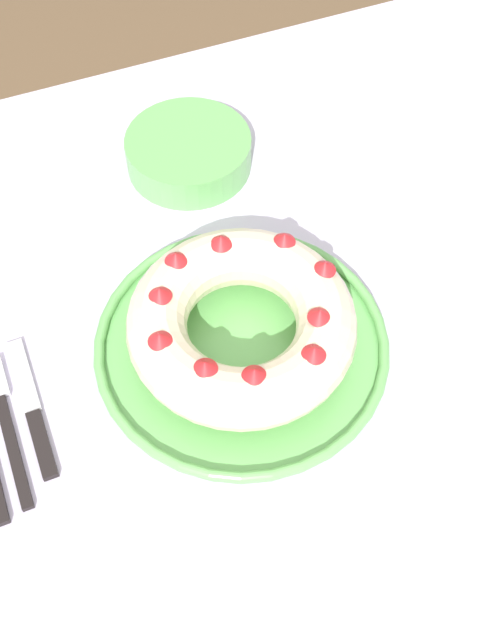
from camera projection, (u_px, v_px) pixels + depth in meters
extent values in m
plane|color=brown|center=(241.00, 550.00, 1.49)|extent=(8.00, 8.00, 0.00)
cube|color=silver|center=(241.00, 358.00, 0.87)|extent=(1.60, 1.07, 0.03)
cylinder|color=brown|center=(476.00, 163.00, 1.58)|extent=(0.06, 0.06, 0.73)
cylinder|color=#6BB760|center=(240.00, 345.00, 0.86)|extent=(0.32, 0.32, 0.01)
torus|color=#6BB760|center=(240.00, 339.00, 0.85)|extent=(0.33, 0.33, 0.01)
torus|color=beige|center=(240.00, 320.00, 0.81)|extent=(0.25, 0.25, 0.07)
cone|color=red|center=(284.00, 238.00, 0.83)|extent=(0.03, 0.03, 0.01)
cone|color=red|center=(221.00, 240.00, 0.83)|extent=(0.04, 0.04, 0.01)
cone|color=red|center=(176.00, 257.00, 0.82)|extent=(0.03, 0.03, 0.01)
cone|color=red|center=(160.00, 292.00, 0.79)|extent=(0.04, 0.04, 0.01)
cone|color=red|center=(160.00, 337.00, 0.76)|extent=(0.03, 0.03, 0.01)
cone|color=red|center=(205.00, 365.00, 0.74)|extent=(0.03, 0.03, 0.01)
cone|color=red|center=(254.00, 373.00, 0.73)|extent=(0.03, 0.03, 0.01)
cone|color=red|center=(314.00, 351.00, 0.75)|extent=(0.03, 0.03, 0.01)
cone|color=red|center=(320.00, 314.00, 0.77)|extent=(0.04, 0.04, 0.01)
cone|color=red|center=(325.00, 266.00, 0.81)|extent=(0.04, 0.04, 0.01)
cube|color=black|center=(14.00, 451.00, 0.79)|extent=(0.01, 0.14, 0.01)
cube|color=black|center=(42.00, 445.00, 0.79)|extent=(0.02, 0.08, 0.01)
cube|color=silver|center=(23.00, 376.00, 0.84)|extent=(0.02, 0.10, 0.00)
cylinder|color=#6BB760|center=(189.00, 152.00, 1.01)|extent=(0.17, 0.17, 0.05)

